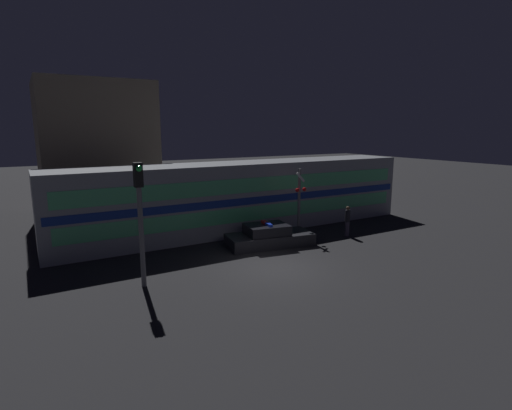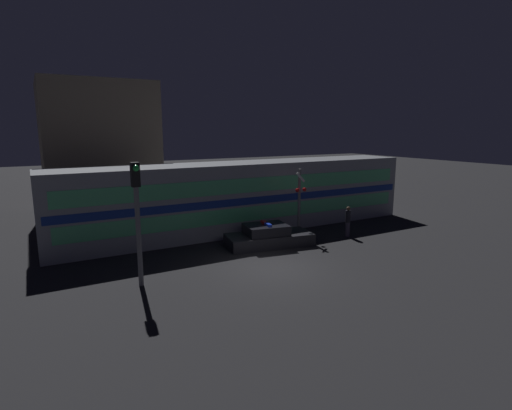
{
  "view_description": "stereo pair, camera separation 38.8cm",
  "coord_description": "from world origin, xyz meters",
  "px_view_note": "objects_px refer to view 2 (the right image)",
  "views": [
    {
      "loc": [
        -8.97,
        -13.67,
        5.92
      ],
      "look_at": [
        1.93,
        4.87,
        1.8
      ],
      "focal_mm": 28.0,
      "sensor_mm": 36.0,
      "label": 1
    },
    {
      "loc": [
        -8.64,
        -13.87,
        5.92
      ],
      "look_at": [
        1.93,
        4.87,
        1.8
      ],
      "focal_mm": 28.0,
      "sensor_mm": 36.0,
      "label": 2
    }
  ],
  "objects_px": {
    "crossing_signal_near": "(299,200)",
    "train": "(245,196)",
    "traffic_light_corner": "(137,212)",
    "pedestrian": "(348,221)",
    "police_car": "(268,237)"
  },
  "relations": [
    {
      "from": "crossing_signal_near",
      "to": "train",
      "type": "bearing_deg",
      "value": 122.54
    },
    {
      "from": "crossing_signal_near",
      "to": "traffic_light_corner",
      "type": "height_order",
      "value": "traffic_light_corner"
    },
    {
      "from": "pedestrian",
      "to": "crossing_signal_near",
      "type": "bearing_deg",
      "value": 150.4
    },
    {
      "from": "police_car",
      "to": "crossing_signal_near",
      "type": "xyz_separation_m",
      "value": [
        2.42,
        0.71,
        1.6
      ]
    },
    {
      "from": "traffic_light_corner",
      "to": "train",
      "type": "bearing_deg",
      "value": 37.5
    },
    {
      "from": "police_car",
      "to": "traffic_light_corner",
      "type": "bearing_deg",
      "value": -153.42
    },
    {
      "from": "police_car",
      "to": "traffic_light_corner",
      "type": "distance_m",
      "value": 7.72
    },
    {
      "from": "train",
      "to": "police_car",
      "type": "height_order",
      "value": "train"
    },
    {
      "from": "train",
      "to": "pedestrian",
      "type": "bearing_deg",
      "value": -45.27
    },
    {
      "from": "crossing_signal_near",
      "to": "pedestrian",
      "type": "bearing_deg",
      "value": -29.6
    },
    {
      "from": "police_car",
      "to": "pedestrian",
      "type": "xyz_separation_m",
      "value": [
        4.77,
        -0.63,
        0.42
      ]
    },
    {
      "from": "train",
      "to": "pedestrian",
      "type": "relative_size",
      "value": 12.82
    },
    {
      "from": "train",
      "to": "pedestrian",
      "type": "height_order",
      "value": "train"
    },
    {
      "from": "train",
      "to": "traffic_light_corner",
      "type": "xyz_separation_m",
      "value": [
        -7.55,
        -5.79,
        0.9
      ]
    },
    {
      "from": "pedestrian",
      "to": "traffic_light_corner",
      "type": "distance_m",
      "value": 12.04
    }
  ]
}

